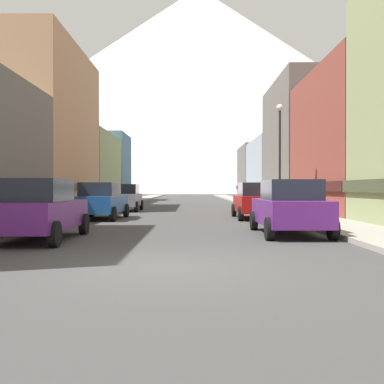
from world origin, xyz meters
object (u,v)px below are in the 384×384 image
Objects in this scene: car_left_0 at (37,209)px; car_left_1 at (99,201)px; streetlamp_right at (278,142)px; pedestrian_0 at (274,197)px; potted_plant_0 at (292,203)px; car_right_1 at (254,201)px; car_left_2 at (123,197)px; car_right_0 at (288,207)px.

car_left_0 is 9.09m from car_left_1.
streetlamp_right is (9.15, 11.28, 3.09)m from car_left_0.
pedestrian_0 is 6.94m from streetlamp_right.
car_left_0 reaches higher than potted_plant_0.
car_left_0 is 12.05m from car_right_1.
car_left_2 is 10.06m from pedestrian_0.
car_left_1 is at bearing -140.30° from pedestrian_0.
car_left_2 is at bearing 89.99° from car_left_1.
car_right_1 is 2.72× the size of pedestrian_0.
car_left_1 is 8.02m from car_left_2.
car_right_0 and car_right_1 have the same top height.
car_left_0 and car_right_0 have the same top height.
car_left_0 is at bearing -125.10° from potted_plant_0.
potted_plant_0 is (3.20, 6.01, -0.31)m from car_right_1.
car_left_2 is (0.00, 8.02, 0.00)m from car_left_1.
car_right_1 is (7.60, 9.35, 0.00)m from car_left_0.
car_left_1 is at bearing -178.04° from car_right_1.
streetlamp_right reaches higher than car_left_0.
streetlamp_right is at bearing 50.96° from car_left_0.
car_right_1 is at bearing -45.60° from car_left_2.
car_left_2 and car_right_1 have the same top height.
car_left_2 is 11.28m from streetlamp_right.
streetlamp_right is (1.55, 1.93, 3.09)m from car_right_1.
car_right_0 is at bearing -99.06° from streetlamp_right.
car_left_1 is 1.01× the size of car_left_2.
car_right_1 is at bearing 50.90° from car_left_0.
car_right_0 is at bearing -103.06° from potted_plant_0.
potted_plant_0 is at bearing -9.20° from car_left_2.
car_left_2 reaches higher than pedestrian_0.
car_left_1 reaches higher than pedestrian_0.
car_right_1 is 8.45m from pedestrian_0.
car_right_1 reaches higher than pedestrian_0.
car_right_1 is at bearing 90.00° from car_right_0.
car_left_0 is 7.76m from car_right_0.
potted_plant_0 is (10.80, -1.75, -0.31)m from car_left_2.
car_left_2 is 0.76× the size of streetlamp_right.
car_left_0 is at bearing -129.10° from car_right_1.
pedestrian_0 is at bearing 1.84° from car_left_2.
streetlamp_right is at bearing 51.27° from car_right_1.
car_left_1 is at bearing -166.53° from streetlamp_right.
potted_plant_0 is at bearing 54.90° from car_left_0.
car_right_0 reaches higher than pedestrian_0.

